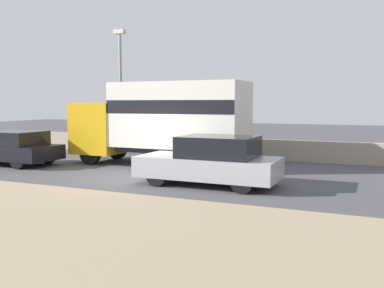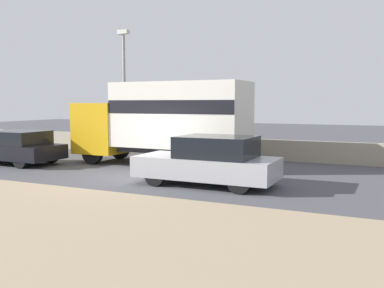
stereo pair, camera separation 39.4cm
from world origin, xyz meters
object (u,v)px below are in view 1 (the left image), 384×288
Objects in this scene: box_truck at (163,119)px; car_sedan_second at (10,148)px; street_lamp at (121,82)px; car_hatchback at (211,161)px.

box_truck is 1.66× the size of car_sedan_second.
street_lamp is 4.95m from box_truck.
street_lamp is 6.18m from car_sedan_second.
car_sedan_second is (-9.21, 0.85, -0.05)m from car_hatchback.
car_sedan_second is (-2.13, -5.04, -2.88)m from street_lamp.
box_truck is at bearing -43.86° from car_hatchback.
street_lamp is 1.39× the size of car_sedan_second.
street_lamp is 9.63m from car_hatchback.
street_lamp is at bearing -39.74° from car_hatchback.
box_truck reaches higher than car_sedan_second.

